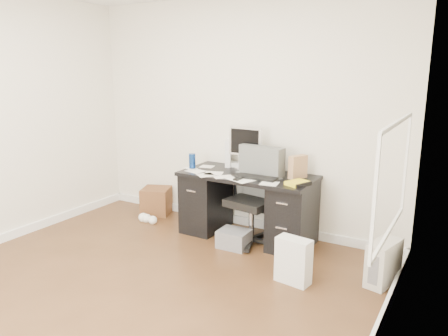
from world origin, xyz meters
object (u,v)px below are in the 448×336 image
at_px(keyboard, 256,177).
at_px(wicker_basket, 156,201).
at_px(lcd_monitor, 245,148).
at_px(pc_tower, 384,263).
at_px(office_chair, 252,197).
at_px(desk, 247,204).

relative_size(keyboard, wicker_basket, 1.29).
xyz_separation_m(lcd_monitor, keyboard, (0.28, -0.28, -0.24)).
bearing_deg(lcd_monitor, pc_tower, -14.44).
relative_size(lcd_monitor, wicker_basket, 1.46).
distance_m(office_chair, pc_tower, 1.50).
relative_size(office_chair, wicker_basket, 3.05).
distance_m(pc_tower, wicker_basket, 3.02).
distance_m(lcd_monitor, office_chair, 0.58).
xyz_separation_m(desk, keyboard, (0.17, -0.14, 0.36)).
relative_size(desk, office_chair, 1.40).
distance_m(lcd_monitor, wicker_basket, 1.55).
distance_m(desk, office_chair, 0.21).
height_order(desk, keyboard, keyboard).
relative_size(office_chair, pc_tower, 2.66).
relative_size(lcd_monitor, keyboard, 1.13).
bearing_deg(keyboard, pc_tower, -10.23).
bearing_deg(office_chair, pc_tower, -0.01).
bearing_deg(keyboard, lcd_monitor, 133.15).
bearing_deg(pc_tower, keyboard, -174.70).
distance_m(keyboard, office_chair, 0.24).
bearing_deg(office_chair, wicker_basket, -179.60).
xyz_separation_m(lcd_monitor, pc_tower, (1.67, -0.49, -0.80)).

